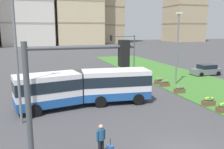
# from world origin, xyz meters

# --- Properties ---
(grass_median) EXTENTS (10.00, 70.00, 0.08)m
(grass_median) POSITION_xyz_m (11.23, 10.00, 0.04)
(grass_median) COLOR #3D752D
(grass_median) RESTS_ON ground_plane
(articulated_bus) EXTENTS (12.06, 3.57, 3.00)m
(articulated_bus) POSITION_xyz_m (-3.30, 10.03, 1.65)
(articulated_bus) COLOR white
(articulated_bus) RESTS_ON ground
(car_navy_sedan) EXTENTS (4.43, 2.09, 1.58)m
(car_navy_sedan) POSITION_xyz_m (-6.04, 18.96, 0.75)
(car_navy_sedan) COLOR #19234C
(car_navy_sedan) RESTS_ON ground
(car_grey_wagon) EXTENTS (4.45, 2.11, 1.58)m
(car_grey_wagon) POSITION_xyz_m (16.27, 18.25, 0.75)
(car_grey_wagon) COLOR slate
(car_grey_wagon) RESTS_ON ground
(pedestrian_crossing) EXTENTS (0.54, 0.36, 1.74)m
(pedestrian_crossing) POSITION_xyz_m (-4.24, 1.48, 1.00)
(pedestrian_crossing) COLOR black
(pedestrian_crossing) RESTS_ON ground
(flower_planter_1) EXTENTS (1.10, 0.56, 0.74)m
(flower_planter_1) POSITION_xyz_m (6.83, 4.71, 0.43)
(flower_planter_1) COLOR brown
(flower_planter_1) RESTS_ON grass_median
(flower_planter_2) EXTENTS (1.10, 0.56, 0.74)m
(flower_planter_2) POSITION_xyz_m (6.83, 6.44, 0.43)
(flower_planter_2) COLOR brown
(flower_planter_2) RESTS_ON grass_median
(flower_planter_3) EXTENTS (1.10, 0.56, 0.74)m
(flower_planter_3) POSITION_xyz_m (6.83, 10.80, 0.43)
(flower_planter_3) COLOR brown
(flower_planter_3) RESTS_ON grass_median
(flower_planter_4) EXTENTS (1.10, 0.56, 0.74)m
(flower_planter_4) POSITION_xyz_m (6.83, 13.82, 0.43)
(flower_planter_4) COLOR brown
(flower_planter_4) RESTS_ON grass_median
(flower_planter_5) EXTENTS (1.10, 0.56, 0.74)m
(flower_planter_5) POSITION_xyz_m (6.83, 15.13, 0.43)
(flower_planter_5) COLOR brown
(flower_planter_5) RESTS_ON grass_median
(traffic_light_near_left) EXTENTS (3.18, 0.28, 6.29)m
(traffic_light_near_left) POSITION_xyz_m (-6.53, -3.00, 4.26)
(traffic_light_near_left) COLOR #474C51
(traffic_light_near_left) RESTS_ON ground
(traffic_light_far_right) EXTENTS (3.96, 0.28, 5.82)m
(traffic_light_far_right) POSITION_xyz_m (5.12, 22.00, 4.03)
(traffic_light_far_right) COLOR #474C51
(traffic_light_far_right) RESTS_ON ground
(streetlight_left) EXTENTS (0.70, 0.28, 9.68)m
(streetlight_left) POSITION_xyz_m (-8.50, 7.44, 5.29)
(streetlight_left) COLOR slate
(streetlight_left) RESTS_ON ground
(streetlight_median) EXTENTS (0.70, 0.28, 8.57)m
(streetlight_median) POSITION_xyz_m (8.73, 14.48, 4.72)
(streetlight_median) COLOR slate
(streetlight_median) RESTS_ON ground
(apartment_tower_east) EXTENTS (17.90, 17.58, 37.88)m
(apartment_tower_east) POSITION_xyz_m (72.87, 106.56, 18.96)
(apartment_tower_east) COLOR tan
(apartment_tower_east) RESTS_ON ground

